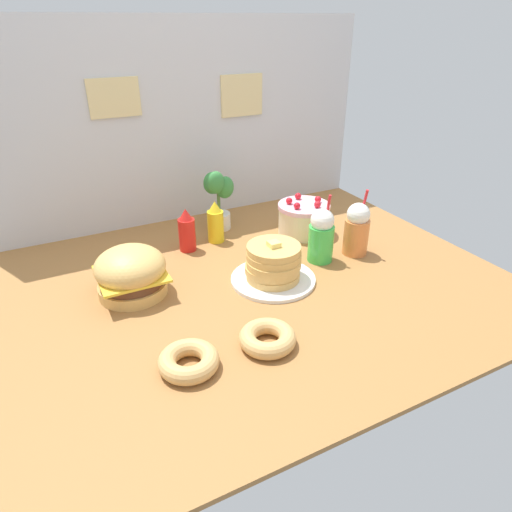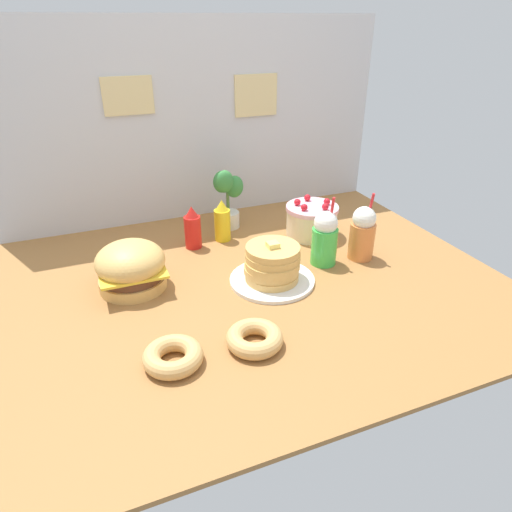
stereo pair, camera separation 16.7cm
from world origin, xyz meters
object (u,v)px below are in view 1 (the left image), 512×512
ketchup_bottle (187,231)px  mustard_bottle (215,223)px  pancake_stack (273,266)px  layer_cake (303,218)px  cream_soda_cup (321,236)px  potted_plant (218,198)px  donut_chocolate (267,338)px  burger (131,272)px  orange_float_cup (357,229)px  donut_pink_glaze (189,361)px

ketchup_bottle → mustard_bottle: same height
pancake_stack → layer_cake: 0.55m
pancake_stack → cream_soda_cup: bearing=12.8°
pancake_stack → potted_plant: (0.01, 0.64, 0.11)m
pancake_stack → donut_chocolate: bearing=-121.8°
burger → pancake_stack: (0.59, -0.19, -0.02)m
layer_cake → cream_soda_cup: bearing=-107.5°
potted_plant → cream_soda_cup: bearing=-63.3°
cream_soda_cup → potted_plant: size_ratio=0.98×
ketchup_bottle → pancake_stack: bearing=-63.3°
ketchup_bottle → cream_soda_cup: (0.54, -0.40, 0.03)m
donut_chocolate → pancake_stack: bearing=58.2°
layer_cake → donut_chocolate: size_ratio=1.34×
ketchup_bottle → orange_float_cup: size_ratio=0.67×
ketchup_bottle → cream_soda_cup: bearing=-36.7°
pancake_stack → cream_soda_cup: cream_soda_cup is taller
pancake_stack → donut_chocolate: 0.46m
burger → pancake_stack: bearing=-17.6°
pancake_stack → donut_pink_glaze: pancake_stack is taller
pancake_stack → potted_plant: 0.65m
pancake_stack → ketchup_bottle: 0.53m
orange_float_cup → burger: bearing=172.8°
pancake_stack → ketchup_bottle: size_ratio=1.70×
donut_pink_glaze → donut_chocolate: bearing=-2.6°
orange_float_cup → donut_chocolate: size_ratio=1.61×
burger → cream_soda_cup: bearing=-7.6°
layer_cake → mustard_bottle: mustard_bottle is taller
donut_chocolate → burger: bearing=121.1°
layer_cake → donut_chocolate: layer_cake is taller
potted_plant → donut_chocolate: bearing=-103.8°
orange_float_cup → mustard_bottle: bearing=141.7°
pancake_stack → layer_cake: (0.40, 0.37, 0.01)m
burger → donut_chocolate: size_ratio=1.43×
ketchup_bottle → donut_pink_glaze: size_ratio=1.08×
donut_chocolate → potted_plant: size_ratio=0.61×
burger → potted_plant: potted_plant is taller
burger → donut_chocolate: 0.68m
potted_plant → ketchup_bottle: bearing=-145.2°
ketchup_bottle → donut_pink_glaze: 0.90m
layer_cake → potted_plant: potted_plant is taller
cream_soda_cup → pancake_stack: bearing=-167.2°
donut_chocolate → layer_cake: bearing=50.1°
ketchup_bottle → mustard_bottle: bearing=9.6°
mustard_bottle → potted_plant: (0.08, 0.15, 0.08)m
burger → potted_plant: 0.76m
mustard_bottle → donut_chocolate: 0.91m
cream_soda_cup → donut_chocolate: (-0.54, -0.46, -0.10)m
ketchup_bottle → donut_pink_glaze: ketchup_bottle is taller
burger → orange_float_cup: 1.10m
pancake_stack → layer_cake: size_ratio=1.36×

